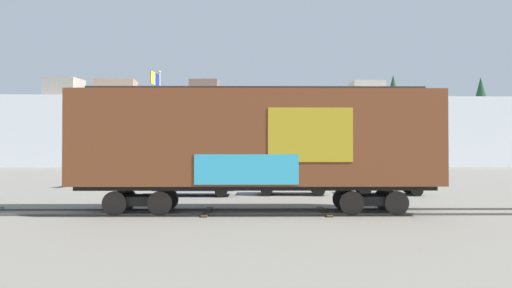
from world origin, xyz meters
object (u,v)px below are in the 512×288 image
freight_car (256,140)px  parked_car_silver (291,179)px  parked_car_green (386,179)px  flagpole (158,112)px  parked_car_blue (194,181)px

freight_car → parked_car_silver: size_ratio=3.35×
freight_car → parked_car_green: freight_car is taller
parked_car_silver → parked_car_green: 5.25m
flagpole → parked_car_silver: (8.06, -3.50, -4.04)m
parked_car_blue → parked_car_green: parked_car_green is taller
freight_car → parked_car_green: bearing=42.5°
parked_car_silver → parked_car_green: size_ratio=1.01×
parked_car_silver → flagpole: bearing=156.5°
freight_car → parked_car_silver: freight_car is taller
parked_car_blue → parked_car_green: bearing=1.3°
flagpole → parked_car_green: 14.38m
parked_car_silver → parked_car_green: parked_car_green is taller
flagpole → parked_car_silver: 9.67m
flagpole → parked_car_blue: 6.28m
flagpole → parked_car_blue: size_ratio=1.75×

